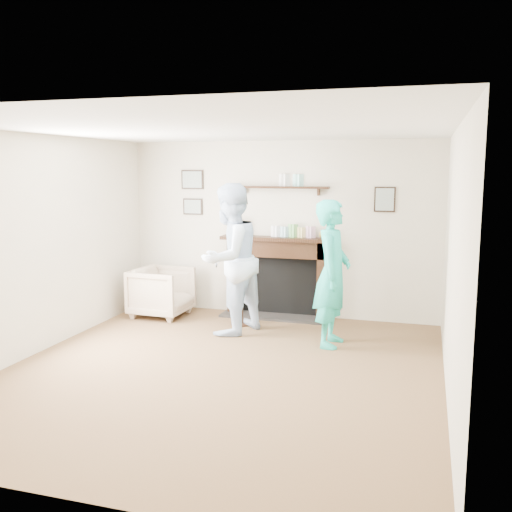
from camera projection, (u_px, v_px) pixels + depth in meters
The scene contains 6 objects.
ground at pixel (221, 371), 6.00m from camera, with size 5.00×5.00×0.00m, color brown.
room_shell at pixel (241, 212), 6.40m from camera, with size 4.54×5.02×2.52m.
armchair at pixel (162, 316), 8.25m from camera, with size 0.75×0.77×0.71m, color tan.
man at pixel (230, 332), 7.42m from camera, with size 0.94×0.73×1.93m, color silver.
woman at pixel (331, 345), 6.90m from camera, with size 0.64×0.42×1.75m, color #1DA891.
pedestal_table at pixel (241, 275), 7.70m from camera, with size 0.35×0.35×1.11m.
Camera 1 is at (2.00, -5.40, 2.11)m, focal length 40.00 mm.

